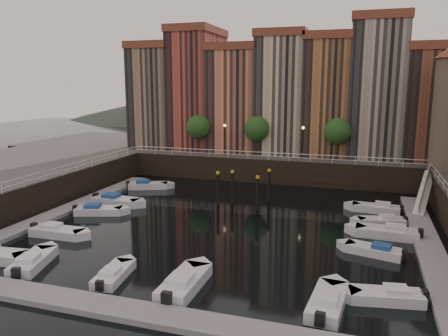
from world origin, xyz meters
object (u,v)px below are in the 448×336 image
(mooring_pilings, at_px, (244,189))
(boat_left_1, at_px, (57,232))
(boat_left_2, at_px, (98,210))
(gangway, at_px, (424,190))

(mooring_pilings, distance_m, boat_left_1, 18.37)
(mooring_pilings, height_order, boat_left_2, mooring_pilings)
(mooring_pilings, distance_m, boat_left_2, 14.56)
(gangway, relative_size, boat_left_2, 1.76)
(boat_left_1, bearing_deg, mooring_pilings, 47.73)
(gangway, bearing_deg, boat_left_1, -148.71)
(gangway, bearing_deg, mooring_pilings, -166.63)
(mooring_pilings, bearing_deg, boat_left_2, -149.14)
(mooring_pilings, relative_size, boat_left_2, 1.07)
(boat_left_1, distance_m, boat_left_2, 6.35)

